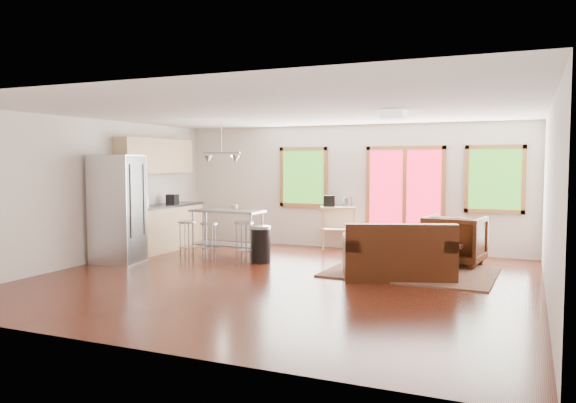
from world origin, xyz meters
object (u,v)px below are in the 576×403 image
at_px(coffee_table, 430,245).
at_px(ottoman, 375,251).
at_px(rug, 411,272).
at_px(island, 227,225).
at_px(kitchen_cart, 337,212).
at_px(refrigerator, 118,209).
at_px(loveseat, 398,256).
at_px(armchair, 455,238).

xyz_separation_m(coffee_table, ottoman, (-1.00, 0.15, -0.17)).
height_order(rug, island, island).
height_order(ottoman, island, island).
bearing_deg(kitchen_cart, island, -133.21).
relative_size(coffee_table, refrigerator, 0.57).
xyz_separation_m(rug, ottoman, (-0.80, 0.73, 0.20)).
distance_m(loveseat, refrigerator, 5.05).
distance_m(loveseat, coffee_table, 1.18).
height_order(ottoman, kitchen_cart, kitchen_cart).
bearing_deg(loveseat, kitchen_cart, 106.33).
distance_m(coffee_table, kitchen_cart, 2.54).
relative_size(armchair, kitchen_cart, 0.87).
relative_size(loveseat, kitchen_cart, 1.68).
height_order(coffee_table, refrigerator, refrigerator).
bearing_deg(armchair, island, 18.87).
bearing_deg(island, coffee_table, 6.28).
relative_size(rug, armchair, 2.69).
relative_size(loveseat, coffee_table, 1.70).
bearing_deg(kitchen_cart, loveseat, -53.59).
height_order(loveseat, kitchen_cart, kitchen_cart).
bearing_deg(coffee_table, island, -173.72).
bearing_deg(ottoman, rug, -42.50).
xyz_separation_m(loveseat, refrigerator, (-4.98, -0.58, 0.62)).
bearing_deg(island, armchair, 11.02).
relative_size(loveseat, island, 1.31).
bearing_deg(armchair, loveseat, 73.85).
relative_size(rug, refrigerator, 1.35).
relative_size(rug, kitchen_cart, 2.34).
bearing_deg(kitchen_cart, rug, -44.82).
height_order(armchair, ottoman, armchair).
distance_m(refrigerator, kitchen_cart, 4.40).
relative_size(loveseat, refrigerator, 0.97).
bearing_deg(loveseat, armchair, 45.92).
bearing_deg(rug, armchair, 59.61).
distance_m(rug, armchair, 1.23).
relative_size(rug, island, 1.81).
distance_m(rug, ottoman, 1.10).
xyz_separation_m(coffee_table, refrigerator, (-5.29, -1.72, 0.59)).
distance_m(ottoman, refrigerator, 4.74).
bearing_deg(refrigerator, loveseat, -2.99).
distance_m(armchair, ottoman, 1.42).
height_order(loveseat, armchair, armchair).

